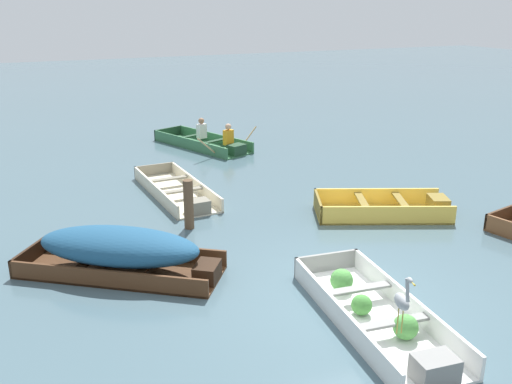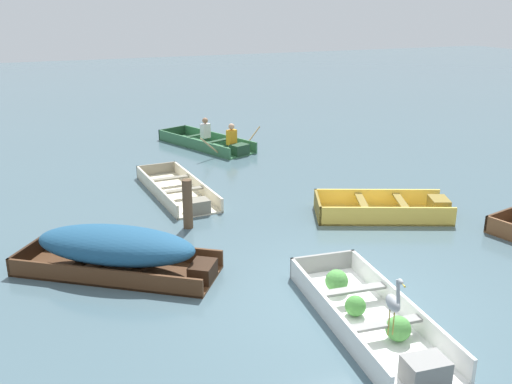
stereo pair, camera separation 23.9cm
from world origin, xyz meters
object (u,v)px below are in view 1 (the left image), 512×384
at_px(skiff_cream_near_moored, 177,192).
at_px(heron_on_dinghy, 402,300).
at_px(skiff_yellow_outer_moored, 388,209).
at_px(mooring_post, 189,205).
at_px(skiff_dark_varnish_far_moored, 120,250).
at_px(dinghy_white_foreground, 376,315).
at_px(rowboat_green_with_crew, 207,142).

relative_size(skiff_cream_near_moored, heron_on_dinghy, 3.98).
relative_size(skiff_yellow_outer_moored, mooring_post, 2.99).
xyz_separation_m(skiff_cream_near_moored, skiff_dark_varnish_far_moored, (-1.98, -3.44, 0.32)).
bearing_deg(skiff_yellow_outer_moored, mooring_post, 166.20).
distance_m(skiff_dark_varnish_far_moored, heron_on_dinghy, 4.69).
distance_m(dinghy_white_foreground, mooring_post, 4.64).
distance_m(skiff_dark_varnish_far_moored, mooring_post, 2.18).
distance_m(skiff_dark_varnish_far_moored, skiff_yellow_outer_moored, 5.71).
relative_size(skiff_cream_near_moored, rowboat_green_with_crew, 0.92).
bearing_deg(skiff_yellow_outer_moored, heron_on_dinghy, -125.38).
distance_m(skiff_cream_near_moored, mooring_post, 2.07).
bearing_deg(mooring_post, heron_on_dinghy, -79.29).
bearing_deg(skiff_dark_varnish_far_moored, heron_on_dinghy, -55.70).
bearing_deg(skiff_dark_varnish_far_moored, mooring_post, 41.46).
distance_m(rowboat_green_with_crew, mooring_post, 6.57).
xyz_separation_m(rowboat_green_with_crew, heron_on_dinghy, (-1.50, -11.36, 0.69)).
relative_size(dinghy_white_foreground, heron_on_dinghy, 3.96).
xyz_separation_m(skiff_yellow_outer_moored, heron_on_dinghy, (-3.05, -4.30, 0.72)).
bearing_deg(heron_on_dinghy, skiff_dark_varnish_far_moored, 124.30).
bearing_deg(rowboat_green_with_crew, dinghy_white_foreground, -96.64).
height_order(skiff_cream_near_moored, heron_on_dinghy, heron_on_dinghy).
distance_m(dinghy_white_foreground, skiff_dark_varnish_far_moored, 4.20).
bearing_deg(skiff_dark_varnish_far_moored, skiff_cream_near_moored, 60.09).
xyz_separation_m(heron_on_dinghy, mooring_post, (-1.00, 5.29, -0.36)).
relative_size(skiff_dark_varnish_far_moored, rowboat_green_with_crew, 0.92).
height_order(skiff_cream_near_moored, rowboat_green_with_crew, rowboat_green_with_crew).
distance_m(skiff_cream_near_moored, heron_on_dinghy, 7.37).
bearing_deg(mooring_post, dinghy_white_foreground, -73.91).
bearing_deg(mooring_post, skiff_dark_varnish_far_moored, -138.54).
bearing_deg(dinghy_white_foreground, skiff_yellow_outer_moored, 51.24).
distance_m(heron_on_dinghy, mooring_post, 5.40).
bearing_deg(skiff_dark_varnish_far_moored, rowboat_green_with_crew, 61.14).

